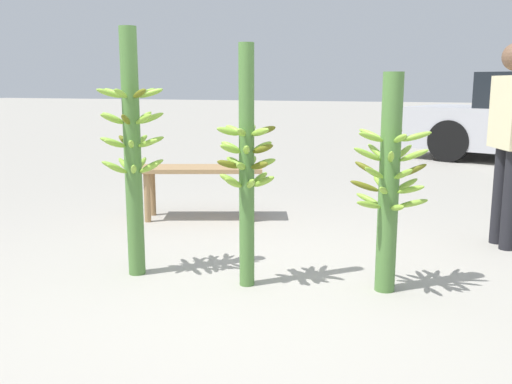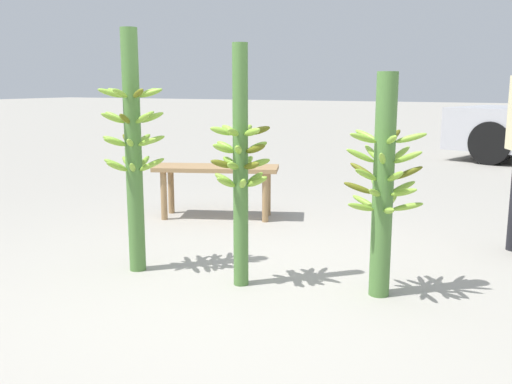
% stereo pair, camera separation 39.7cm
% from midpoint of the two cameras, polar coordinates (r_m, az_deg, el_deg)
% --- Properties ---
extents(ground_plane, '(80.00, 80.00, 0.00)m').
position_cam_midpoint_polar(ground_plane, '(3.60, -4.45, -10.17)').
color(ground_plane, '#9E998E').
extents(banana_stalk_left, '(0.44, 0.44, 1.64)m').
position_cam_midpoint_polar(banana_stalk_left, '(3.90, -15.15, 4.18)').
color(banana_stalk_left, '#4C7A38').
rests_on(banana_stalk_left, ground_plane).
extents(banana_stalk_center, '(0.38, 0.39, 1.53)m').
position_cam_midpoint_polar(banana_stalk_center, '(3.56, -4.14, 2.74)').
color(banana_stalk_center, '#4C7A38').
rests_on(banana_stalk_center, ground_plane).
extents(banana_stalk_right, '(0.48, 0.48, 1.35)m').
position_cam_midpoint_polar(banana_stalk_right, '(3.52, 10.05, 1.01)').
color(banana_stalk_right, '#4C7A38').
rests_on(banana_stalk_right, ground_plane).
extents(vendor_person, '(0.32, 0.61, 1.59)m').
position_cam_midpoint_polar(vendor_person, '(4.77, 21.98, 5.97)').
color(vendor_person, black).
rests_on(vendor_person, ground_plane).
extents(market_bench, '(1.25, 0.78, 0.51)m').
position_cam_midpoint_polar(market_bench, '(5.49, -7.68, 1.60)').
color(market_bench, '#99754C').
rests_on(market_bench, ground_plane).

